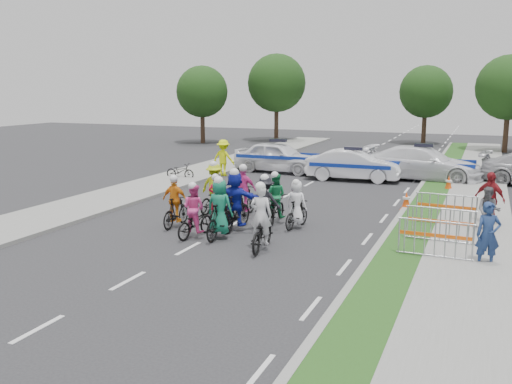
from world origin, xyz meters
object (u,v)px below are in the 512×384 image
at_px(spectator_1, 488,211).
at_px(spectator_0, 488,235).
at_px(rider_7, 297,209).
at_px(police_car_2, 423,163).
at_px(rider_10, 215,193).
at_px(tree_1, 509,88).
at_px(tree_4, 426,92).
at_px(police_car_0, 278,157).
at_px(rider_5, 235,204).
at_px(cone_0, 406,201).
at_px(tree_0, 202,92).
at_px(rider_4, 265,209).
at_px(spectator_2, 489,199).
at_px(police_car_1, 353,165).
at_px(barrier_0, 435,241).
at_px(barrier_1, 440,227).
at_px(tree_3, 277,83).
at_px(rider_9, 244,196).
at_px(parked_bike, 180,171).
at_px(rider_2, 194,216).
at_px(rider_3, 176,207).
at_px(rider_0, 261,227).
at_px(barrier_2, 446,211).
at_px(rider_1, 220,214).
at_px(rider_6, 217,206).
at_px(marshal_hiviz, 223,158).
at_px(cone_1, 449,183).
at_px(rider_8, 275,203).

bearing_deg(spectator_1, spectator_0, -80.49).
xyz_separation_m(rider_7, police_car_2, (2.78, 11.76, 0.18)).
xyz_separation_m(rider_10, tree_1, (10.41, 25.36, 3.79)).
distance_m(spectator_0, tree_4, 33.10).
relative_size(police_car_0, spectator_0, 2.84).
xyz_separation_m(rider_5, cone_0, (4.74, 5.31, -0.51)).
bearing_deg(tree_1, tree_0, -175.03).
bearing_deg(rider_4, rider_10, -38.61).
height_order(spectator_2, cone_0, spectator_2).
xyz_separation_m(police_car_1, barrier_0, (4.98, -12.43, -0.20)).
bearing_deg(cone_0, rider_7, -124.46).
relative_size(spectator_0, barrier_1, 0.86).
xyz_separation_m(tree_3, tree_4, (12.00, 2.00, -0.70)).
relative_size(rider_5, tree_4, 0.33).
xyz_separation_m(rider_5, police_car_0, (-3.08, 12.57, -0.02)).
bearing_deg(barrier_0, cone_0, 103.90).
bearing_deg(police_car_2, rider_9, 160.04).
distance_m(parked_bike, tree_3, 21.65).
relative_size(rider_2, police_car_0, 0.37).
xyz_separation_m(rider_3, spectator_2, (9.65, 4.10, 0.23)).
height_order(tree_0, tree_3, tree_3).
relative_size(rider_0, barrier_2, 1.01).
relative_size(barrier_1, tree_3, 0.27).
xyz_separation_m(rider_10, barrier_0, (8.11, -3.21, -0.19)).
bearing_deg(rider_9, barrier_2, -169.29).
distance_m(parked_bike, tree_4, 25.19).
distance_m(rider_1, rider_4, 1.70).
bearing_deg(rider_4, spectator_2, -157.35).
bearing_deg(tree_4, barrier_2, -82.61).
distance_m(barrier_0, tree_1, 28.93).
bearing_deg(barrier_1, barrier_2, 90.00).
bearing_deg(parked_bike, rider_6, -143.76).
distance_m(police_car_1, police_car_2, 3.49).
relative_size(rider_3, rider_6, 1.01).
xyz_separation_m(spectator_1, marshal_hiviz, (-12.91, 7.74, 0.19)).
relative_size(rider_5, cone_1, 2.94).
distance_m(rider_0, police_car_1, 13.15).
xyz_separation_m(rider_1, spectator_2, (7.65, 4.86, 0.16)).
relative_size(rider_4, barrier_2, 0.94).
bearing_deg(police_car_0, police_car_1, -100.30).
height_order(rider_6, tree_1, tree_1).
xyz_separation_m(rider_1, rider_6, (-1.01, 1.83, -0.19)).
distance_m(rider_6, police_car_0, 12.05).
bearing_deg(rider_8, rider_10, -15.99).
relative_size(cone_0, tree_4, 0.11).
height_order(barrier_2, tree_4, tree_4).
distance_m(rider_5, police_car_0, 12.95).
height_order(parked_bike, tree_3, tree_3).
bearing_deg(spectator_0, rider_3, 160.66).
bearing_deg(rider_8, cone_1, -124.38).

